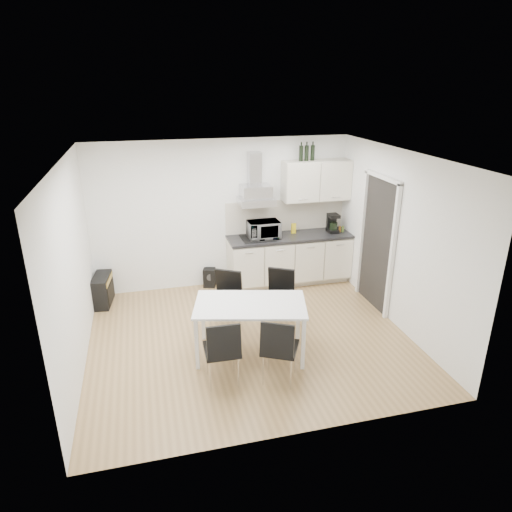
{
  "coord_description": "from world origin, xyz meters",
  "views": [
    {
      "loc": [
        -1.32,
        -5.59,
        3.49
      ],
      "look_at": [
        0.2,
        0.41,
        1.1
      ],
      "focal_mm": 32.0,
      "sensor_mm": 36.0,
      "label": 1
    }
  ],
  "objects_px": {
    "guitar_amp": "(103,290)",
    "floor_speaker": "(209,277)",
    "chair_far_left": "(225,302)",
    "chair_near_right": "(280,349)",
    "dining_table": "(250,309)",
    "chair_far_right": "(278,300)",
    "chair_near_left": "(222,350)",
    "kitchenette": "(291,239)"
  },
  "relations": [
    {
      "from": "dining_table",
      "to": "chair_near_right",
      "type": "bearing_deg",
      "value": -58.18
    },
    {
      "from": "kitchenette",
      "to": "chair_near_right",
      "type": "bearing_deg",
      "value": -110.85
    },
    {
      "from": "chair_far_right",
      "to": "floor_speaker",
      "type": "distance_m",
      "value": 1.88
    },
    {
      "from": "chair_near_right",
      "to": "chair_near_left",
      "type": "bearing_deg",
      "value": -163.54
    },
    {
      "from": "dining_table",
      "to": "chair_near_left",
      "type": "xyz_separation_m",
      "value": [
        -0.48,
        -0.53,
        -0.23
      ]
    },
    {
      "from": "chair_far_left",
      "to": "guitar_amp",
      "type": "distance_m",
      "value": 2.24
    },
    {
      "from": "dining_table",
      "to": "chair_far_left",
      "type": "bearing_deg",
      "value": 120.44
    },
    {
      "from": "dining_table",
      "to": "chair_near_right",
      "type": "relative_size",
      "value": 1.83
    },
    {
      "from": "chair_near_left",
      "to": "guitar_amp",
      "type": "height_order",
      "value": "chair_near_left"
    },
    {
      "from": "chair_near_left",
      "to": "guitar_amp",
      "type": "bearing_deg",
      "value": 122.72
    },
    {
      "from": "chair_near_right",
      "to": "guitar_amp",
      "type": "bearing_deg",
      "value": 157.11
    },
    {
      "from": "dining_table",
      "to": "chair_far_left",
      "type": "height_order",
      "value": "chair_far_left"
    },
    {
      "from": "floor_speaker",
      "to": "kitchenette",
      "type": "bearing_deg",
      "value": 11.26
    },
    {
      "from": "kitchenette",
      "to": "floor_speaker",
      "type": "distance_m",
      "value": 1.63
    },
    {
      "from": "kitchenette",
      "to": "floor_speaker",
      "type": "relative_size",
      "value": 7.38
    },
    {
      "from": "dining_table",
      "to": "chair_near_left",
      "type": "distance_m",
      "value": 0.75
    },
    {
      "from": "kitchenette",
      "to": "guitar_amp",
      "type": "distance_m",
      "value": 3.35
    },
    {
      "from": "guitar_amp",
      "to": "chair_near_left",
      "type": "bearing_deg",
      "value": -51.72
    },
    {
      "from": "chair_far_right",
      "to": "guitar_amp",
      "type": "relative_size",
      "value": 1.4
    },
    {
      "from": "chair_near_right",
      "to": "dining_table",
      "type": "bearing_deg",
      "value": 135.06
    },
    {
      "from": "kitchenette",
      "to": "guitar_amp",
      "type": "bearing_deg",
      "value": -178.53
    },
    {
      "from": "kitchenette",
      "to": "chair_far_right",
      "type": "relative_size",
      "value": 2.86
    },
    {
      "from": "chair_far_right",
      "to": "guitar_amp",
      "type": "height_order",
      "value": "chair_far_right"
    },
    {
      "from": "chair_far_right",
      "to": "kitchenette",
      "type": "bearing_deg",
      "value": -84.99
    },
    {
      "from": "kitchenette",
      "to": "chair_near_right",
      "type": "height_order",
      "value": "kitchenette"
    },
    {
      "from": "guitar_amp",
      "to": "floor_speaker",
      "type": "distance_m",
      "value": 1.84
    },
    {
      "from": "chair_far_left",
      "to": "chair_near_left",
      "type": "bearing_deg",
      "value": 108.41
    },
    {
      "from": "chair_near_left",
      "to": "chair_near_right",
      "type": "distance_m",
      "value": 0.7
    },
    {
      "from": "kitchenette",
      "to": "guitar_amp",
      "type": "xyz_separation_m",
      "value": [
        -3.29,
        -0.08,
        -0.58
      ]
    },
    {
      "from": "dining_table",
      "to": "chair_far_left",
      "type": "xyz_separation_m",
      "value": [
        -0.21,
        0.73,
        -0.23
      ]
    },
    {
      "from": "chair_far_left",
      "to": "chair_near_right",
      "type": "relative_size",
      "value": 1.0
    },
    {
      "from": "guitar_amp",
      "to": "chair_far_right",
      "type": "bearing_deg",
      "value": -21.77
    },
    {
      "from": "chair_near_left",
      "to": "floor_speaker",
      "type": "height_order",
      "value": "chair_near_left"
    },
    {
      "from": "kitchenette",
      "to": "dining_table",
      "type": "relative_size",
      "value": 1.56
    },
    {
      "from": "chair_near_left",
      "to": "dining_table",
      "type": "bearing_deg",
      "value": 49.22
    },
    {
      "from": "chair_near_right",
      "to": "guitar_amp",
      "type": "xyz_separation_m",
      "value": [
        -2.24,
        2.69,
        -0.19
      ]
    },
    {
      "from": "kitchenette",
      "to": "floor_speaker",
      "type": "height_order",
      "value": "kitchenette"
    },
    {
      "from": "chair_near_left",
      "to": "kitchenette",
      "type": "bearing_deg",
      "value": 58.13
    },
    {
      "from": "kitchenette",
      "to": "dining_table",
      "type": "distance_m",
      "value": 2.47
    },
    {
      "from": "chair_near_right",
      "to": "floor_speaker",
      "type": "height_order",
      "value": "chair_near_right"
    },
    {
      "from": "chair_far_left",
      "to": "guitar_amp",
      "type": "xyz_separation_m",
      "value": [
        -1.81,
        1.3,
        -0.19
      ]
    },
    {
      "from": "guitar_amp",
      "to": "floor_speaker",
      "type": "xyz_separation_m",
      "value": [
        1.82,
        0.25,
        -0.08
      ]
    }
  ]
}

